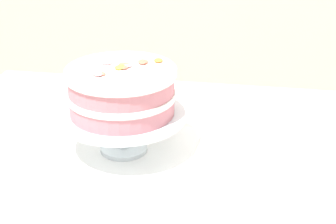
% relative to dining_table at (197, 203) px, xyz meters
% --- Properties ---
extents(dining_table, '(1.40, 1.00, 0.74)m').
position_rel_dining_table_xyz_m(dining_table, '(0.00, 0.00, 0.00)').
color(dining_table, white).
rests_on(dining_table, ground).
extents(linen_napkin, '(0.35, 0.35, 0.00)m').
position_rel_dining_table_xyz_m(linen_napkin, '(-0.18, 0.05, 0.09)').
color(linen_napkin, white).
rests_on(linen_napkin, dining_table).
extents(cake_stand, '(0.29, 0.29, 0.10)m').
position_rel_dining_table_xyz_m(cake_stand, '(-0.18, 0.05, 0.17)').
color(cake_stand, silver).
rests_on(cake_stand, linen_napkin).
extents(layer_cake, '(0.25, 0.25, 0.11)m').
position_rel_dining_table_xyz_m(layer_cake, '(-0.18, 0.05, 0.24)').
color(layer_cake, '#CC7A84').
rests_on(layer_cake, cake_stand).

